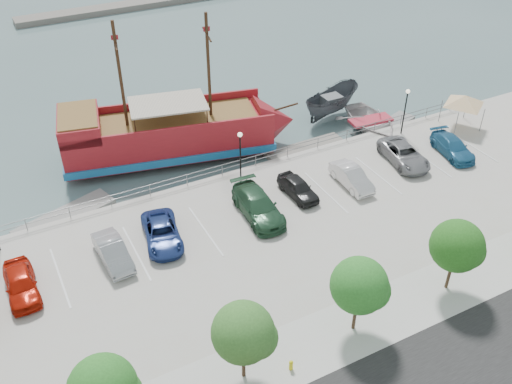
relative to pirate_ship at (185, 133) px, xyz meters
name	(u,v)px	position (x,y,z in m)	size (l,w,h in m)	color
ground	(281,237)	(1.75, -13.64, -2.15)	(160.00, 160.00, 0.00)	#4C6464
sidewalk	(367,322)	(1.75, -23.64, -1.13)	(100.00, 4.00, 0.05)	beige
seawall_railing	(234,166)	(1.75, -5.84, -0.62)	(50.00, 0.06, 1.00)	slate
far_shore	(156,2)	(11.75, 41.36, -1.75)	(40.00, 3.00, 0.80)	#6D665A
pirate_ship	(185,133)	(0.00, 0.00, 0.00)	(20.70, 9.58, 12.83)	maroon
patrol_boat	(331,105)	(14.98, -0.07, -0.82)	(2.58, 6.86, 2.65)	#3F4348
speedboat	(370,124)	(16.73, -4.04, -1.43)	(4.94, 6.92, 1.43)	silver
dock_west	(65,217)	(-11.53, -4.44, -1.93)	(7.55, 2.16, 0.43)	gray
dock_mid	(306,149)	(9.53, -4.44, -1.94)	(7.35, 2.10, 0.42)	gray
dock_east	(389,126)	(18.74, -4.44, -1.97)	(6.22, 1.78, 0.36)	gray
canopy_tent	(466,95)	(23.29, -8.53, 1.92)	(5.01, 5.01, 3.53)	slate
fire_hydrant	(291,365)	(-3.85, -24.44, -0.78)	(0.23, 0.23, 0.67)	yellow
lamp_post_mid	(240,148)	(1.75, -7.14, 1.79)	(0.36, 0.36, 4.28)	black
lamp_post_right	(406,104)	(17.75, -7.14, 1.79)	(0.36, 0.36, 4.28)	black
tree_c	(246,334)	(-6.10, -23.72, 2.15)	(3.30, 3.20, 5.00)	#473321
tree_d	(362,287)	(0.90, -23.72, 2.15)	(3.30, 3.20, 5.00)	#473321
tree_e	(459,247)	(7.90, -23.72, 2.15)	(3.30, 3.20, 5.00)	#473321
parked_car_a	(21,284)	(-15.51, -12.00, -0.38)	(1.82, 4.53, 1.54)	#B81A08
parked_car_b	(113,252)	(-9.76, -11.74, -0.41)	(1.56, 4.47, 1.47)	#A0A1A6
parked_car_c	(162,233)	(-6.26, -11.34, -0.45)	(2.34, 5.06, 1.41)	navy
parked_car_d	(258,206)	(0.85, -11.76, -0.31)	(2.35, 5.79, 1.68)	#285235
parked_car_e	(298,188)	(4.66, -11.00, -0.45)	(1.64, 4.08, 1.39)	black
parked_car_f	(352,177)	(9.04, -11.73, -0.42)	(1.55, 4.45, 1.46)	silver
parked_car_g	(404,154)	(14.77, -11.00, -0.40)	(2.48, 5.37, 1.49)	gray
parked_car_h	(453,147)	(19.21, -11.90, -0.44)	(1.99, 4.89, 1.42)	#24638D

